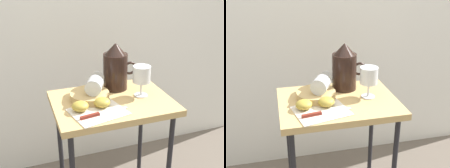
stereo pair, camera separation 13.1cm
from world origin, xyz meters
TOP-DOWN VIEW (x-y plane):
  - curtain_drape at (0.00, 0.53)m, footprint 2.40×0.03m
  - table at (0.00, 0.00)m, footprint 0.54×0.41m
  - linen_napkin at (-0.10, -0.09)m, footprint 0.26×0.23m
  - basket_tray at (-0.10, 0.04)m, footprint 0.18×0.18m
  - pitcher at (0.06, 0.12)m, footprint 0.17×0.12m
  - wine_glass_upright at (0.15, -0.00)m, footprint 0.08×0.08m
  - wine_glass_tipped_near at (-0.07, 0.03)m, footprint 0.12×0.16m
  - apple_half_left at (-0.16, -0.06)m, footprint 0.07×0.07m
  - apple_half_right at (-0.07, -0.05)m, footprint 0.07×0.07m
  - knife at (-0.11, -0.12)m, footprint 0.22×0.05m

SIDE VIEW (x-z plane):
  - table at x=0.00m, z-range 0.26..0.92m
  - linen_napkin at x=-0.10m, z-range 0.67..0.67m
  - knife at x=-0.11m, z-range 0.67..0.68m
  - basket_tray at x=-0.10m, z-range 0.67..0.70m
  - apple_half_left at x=-0.16m, z-range 0.67..0.71m
  - apple_half_right at x=-0.07m, z-range 0.67..0.71m
  - wine_glass_tipped_near at x=-0.07m, z-range 0.70..0.78m
  - pitcher at x=0.06m, z-range 0.64..0.88m
  - wine_glass_upright at x=0.15m, z-range 0.69..0.84m
  - curtain_drape at x=0.00m, z-range 0.00..1.98m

